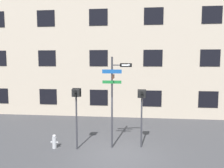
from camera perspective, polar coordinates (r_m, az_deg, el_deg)
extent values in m
plane|color=#38383A|center=(10.40, 1.61, -18.00)|extent=(60.00, 60.00, 0.00)
cube|color=tan|center=(16.84, 3.63, 16.95)|extent=(24.00, 0.60, 14.90)
cube|color=black|center=(19.60, -27.23, -2.76)|extent=(1.38, 0.03, 1.19)
cube|color=black|center=(17.73, -16.34, -3.19)|extent=(1.38, 0.03, 1.19)
cube|color=black|center=(16.63, -3.47, -3.55)|extent=(1.38, 0.03, 1.19)
cube|color=black|center=(16.46, 10.43, -3.74)|extent=(1.38, 0.03, 1.19)
cube|color=black|center=(17.24, 23.84, -3.71)|extent=(1.38, 0.03, 1.19)
cube|color=black|center=(17.53, -16.62, 6.47)|extent=(1.38, 0.03, 1.19)
cube|color=black|center=(16.41, -3.53, 6.77)|extent=(1.38, 0.03, 1.19)
cube|color=black|center=(16.24, 10.63, 6.69)|extent=(1.38, 0.03, 1.19)
cube|color=black|center=(17.02, 24.25, 6.23)|extent=(1.38, 0.03, 1.19)
cube|color=black|center=(17.82, -16.91, 16.09)|extent=(1.38, 0.03, 1.19)
cube|color=black|center=(16.73, -3.60, 17.02)|extent=(1.38, 0.03, 1.19)
cube|color=black|center=(16.55, 10.83, 17.05)|extent=(1.38, 0.03, 1.19)
cube|color=black|center=(17.33, 24.68, 16.12)|extent=(1.38, 0.03, 1.19)
cylinder|color=#2D2D33|center=(10.56, 0.00, -4.99)|extent=(0.09, 0.09, 4.44)
cube|color=#2D2D33|center=(10.34, 1.83, 4.95)|extent=(0.66, 0.05, 0.05)
cube|color=#14478C|center=(10.32, -0.04, 3.29)|extent=(0.93, 0.02, 0.19)
cube|color=brown|center=(10.39, 0.33, 1.94)|extent=(0.02, 1.00, 0.19)
cube|color=#196B2D|center=(10.36, -0.04, 0.52)|extent=(0.91, 0.02, 0.14)
cube|color=black|center=(10.31, 3.67, 4.94)|extent=(0.56, 0.02, 0.18)
cube|color=white|center=(10.30, 3.44, 4.94)|extent=(0.32, 0.01, 0.07)
cone|color=white|center=(10.29, 4.56, 4.93)|extent=(0.10, 0.14, 0.14)
cylinder|color=#2D2D33|center=(10.72, -9.24, -10.04)|extent=(0.08, 0.08, 2.57)
cube|color=black|center=(10.41, -9.37, -2.28)|extent=(0.36, 0.26, 0.36)
cube|color=black|center=(10.55, -9.17, -2.17)|extent=(0.42, 0.02, 0.42)
cylinder|color=black|center=(10.22, -9.66, -1.98)|extent=(0.13, 0.12, 0.13)
cylinder|color=black|center=(10.25, -9.64, -2.87)|extent=(0.13, 0.12, 0.13)
cylinder|color=silver|center=(10.28, -9.58, -1.94)|extent=(0.10, 0.01, 0.10)
cylinder|color=#2D2D33|center=(10.91, 7.70, -9.98)|extent=(0.08, 0.08, 2.47)
cube|color=black|center=(10.62, 7.80, -2.61)|extent=(0.34, 0.26, 0.36)
cube|color=black|center=(10.75, 7.78, -2.50)|extent=(0.40, 0.02, 0.42)
cylinder|color=black|center=(10.42, 7.84, -2.32)|extent=(0.13, 0.12, 0.13)
cylinder|color=black|center=(10.44, 7.83, -3.20)|extent=(0.13, 0.12, 0.13)
cylinder|color=#EA4C14|center=(10.47, 7.83, -2.28)|extent=(0.10, 0.01, 0.10)
cylinder|color=#A5A5A8|center=(11.35, -14.81, -14.62)|extent=(0.21, 0.21, 0.54)
sphere|color=#A5A5A8|center=(11.24, -14.86, -13.06)|extent=(0.17, 0.17, 0.17)
cylinder|color=#A5A5A8|center=(11.39, -15.51, -14.42)|extent=(0.08, 0.07, 0.07)
cylinder|color=#A5A5A8|center=(11.29, -14.12, -14.56)|extent=(0.08, 0.07, 0.07)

